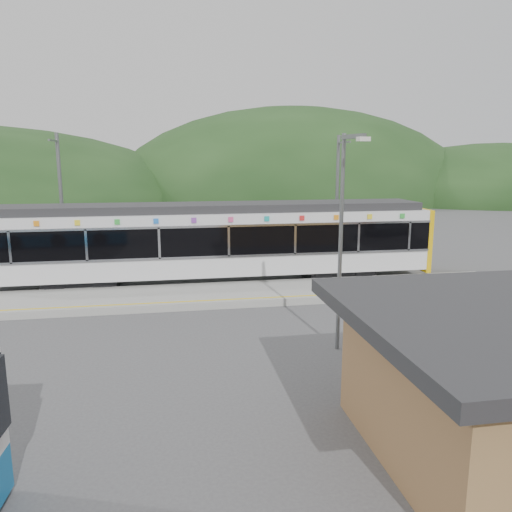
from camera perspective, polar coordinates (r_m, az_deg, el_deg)
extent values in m
plane|color=#4C4C4F|center=(18.01, -3.47, -7.69)|extent=(120.00, 120.00, 0.00)
ellipsoid|color=#1E3D19|center=(73.40, 4.19, 6.52)|extent=(52.00, 39.00, 26.00)
ellipsoid|color=#1E3D19|center=(80.31, 25.93, 5.84)|extent=(44.00, 33.00, 16.00)
cube|color=#9E9E99|center=(21.11, -4.50, -4.45)|extent=(26.00, 3.20, 0.30)
cube|color=yellow|center=(19.82, -4.15, -5.01)|extent=(26.00, 0.10, 0.01)
cube|color=black|center=(23.93, -19.19, -2.81)|extent=(3.20, 2.20, 0.56)
cube|color=black|center=(24.94, 9.15, -1.78)|extent=(3.20, 2.20, 0.56)
cube|color=silver|center=(23.53, -4.74, -0.60)|extent=(20.00, 2.90, 0.92)
cube|color=black|center=(23.32, -4.79, 2.25)|extent=(20.00, 2.96, 1.45)
cube|color=silver|center=(21.96, -4.40, -0.08)|extent=(20.00, 0.05, 0.10)
cube|color=silver|center=(21.74, -4.45, 3.41)|extent=(20.00, 0.05, 0.10)
cube|color=silver|center=(23.19, -4.83, 4.57)|extent=(20.00, 2.90, 0.45)
cube|color=#2D2D30|center=(23.15, -4.84, 5.56)|extent=(19.40, 2.50, 0.36)
cube|color=#EBB70C|center=(26.27, 17.79, 2.03)|extent=(0.24, 2.92, 3.00)
cube|color=silver|center=(22.68, -26.33, 0.88)|extent=(0.10, 0.05, 1.35)
cube|color=silver|center=(22.02, -18.82, 1.17)|extent=(0.10, 0.05, 1.35)
cube|color=silver|center=(21.75, -11.00, 1.44)|extent=(0.10, 0.05, 1.35)
cube|color=silver|center=(21.90, -3.13, 1.69)|extent=(0.10, 0.05, 1.35)
cube|color=silver|center=(22.45, 4.50, 1.91)|extent=(0.10, 0.05, 1.35)
cube|color=silver|center=(23.37, 11.65, 2.08)|extent=(0.10, 0.05, 1.35)
cube|color=silver|center=(24.40, 17.12, 2.18)|extent=(0.10, 0.05, 1.35)
cube|color=orange|center=(22.27, -23.81, 3.41)|extent=(0.22, 0.04, 0.22)
cube|color=yellow|center=(21.94, -19.75, 3.60)|extent=(0.22, 0.04, 0.22)
cube|color=green|center=(21.73, -15.58, 3.78)|extent=(0.22, 0.04, 0.22)
cube|color=blue|center=(21.63, -11.36, 3.93)|extent=(0.22, 0.04, 0.22)
cube|color=purple|center=(21.65, -7.11, 4.07)|extent=(0.22, 0.04, 0.22)
cube|color=#E54C8C|center=(21.78, -2.89, 4.19)|extent=(0.22, 0.04, 0.22)
cube|color=#19A5A5|center=(22.04, 1.25, 4.28)|extent=(0.22, 0.04, 0.22)
cube|color=red|center=(22.40, 5.28, 4.34)|extent=(0.22, 0.04, 0.22)
cube|color=orange|center=(22.87, 9.16, 4.39)|extent=(0.22, 0.04, 0.22)
cube|color=yellow|center=(23.44, 12.87, 4.41)|extent=(0.22, 0.04, 0.22)
cube|color=green|center=(24.10, 16.39, 4.42)|extent=(0.22, 0.04, 0.22)
cylinder|color=slate|center=(26.16, -21.30, 5.31)|extent=(0.18, 0.18, 7.00)
cube|color=slate|center=(25.29, -22.16, 12.12)|extent=(0.08, 1.80, 0.08)
cylinder|color=slate|center=(27.15, 9.22, 6.10)|extent=(0.18, 0.18, 7.00)
cube|color=slate|center=(26.31, 10.01, 12.68)|extent=(0.08, 1.80, 0.08)
cylinder|color=slate|center=(15.04, 9.63, 1.20)|extent=(0.12, 0.12, 6.50)
cube|color=slate|center=(14.38, 10.70, 13.29)|extent=(0.34, 1.08, 0.12)
cube|color=silver|center=(13.92, 11.41, 12.99)|extent=(0.38, 0.25, 0.12)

